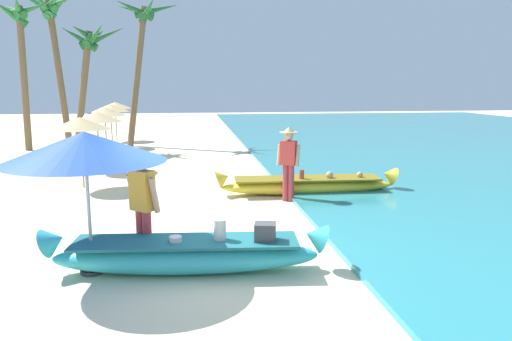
% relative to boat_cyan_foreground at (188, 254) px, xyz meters
% --- Properties ---
extents(ground_plane, '(80.00, 80.00, 0.00)m').
position_rel_boat_cyan_foreground_xyz_m(ground_plane, '(0.42, 0.55, -0.28)').
color(ground_plane, beige).
extents(boat_cyan_foreground, '(4.26, 1.07, 0.81)m').
position_rel_boat_cyan_foreground_xyz_m(boat_cyan_foreground, '(0.00, 0.00, 0.00)').
color(boat_cyan_foreground, '#33B2BC').
rests_on(boat_cyan_foreground, ground).
extents(boat_yellow_midground, '(4.72, 0.98, 0.73)m').
position_rel_boat_cyan_foreground_xyz_m(boat_yellow_midground, '(3.01, 4.81, -0.04)').
color(boat_yellow_midground, yellow).
rests_on(boat_yellow_midground, ground).
extents(person_vendor_hatted, '(0.57, 0.46, 1.79)m').
position_rel_boat_cyan_foreground_xyz_m(person_vendor_hatted, '(2.37, 4.13, 0.75)').
color(person_vendor_hatted, '#B2383D').
rests_on(person_vendor_hatted, ground).
extents(person_tourist_customer, '(0.55, 0.51, 1.71)m').
position_rel_boat_cyan_foreground_xyz_m(person_tourist_customer, '(-0.67, 0.48, 0.68)').
color(person_tourist_customer, '#B2383D').
rests_on(person_tourist_customer, ground).
extents(patio_umbrella_large, '(2.31, 2.31, 2.11)m').
position_rel_boat_cyan_foreground_xyz_m(patio_umbrella_large, '(-1.42, 0.19, 1.60)').
color(patio_umbrella_large, '#B7B7BC').
rests_on(patio_umbrella_large, ground).
extents(parasol_row_0, '(1.60, 1.60, 1.91)m').
position_rel_boat_cyan_foreground_xyz_m(parasol_row_0, '(-2.82, 6.39, 1.46)').
color(parasol_row_0, '#8E6B47').
rests_on(parasol_row_0, ground).
extents(parasol_row_1, '(1.60, 1.60, 1.91)m').
position_rel_boat_cyan_foreground_xyz_m(parasol_row_1, '(-2.87, 9.07, 1.46)').
color(parasol_row_1, '#8E6B47').
rests_on(parasol_row_1, ground).
extents(parasol_row_2, '(1.60, 1.60, 1.91)m').
position_rel_boat_cyan_foreground_xyz_m(parasol_row_2, '(-3.12, 12.02, 1.46)').
color(parasol_row_2, '#8E6B47').
rests_on(parasol_row_2, ground).
extents(parasol_row_3, '(1.60, 1.60, 1.91)m').
position_rel_boat_cyan_foreground_xyz_m(parasol_row_3, '(-3.33, 14.80, 1.46)').
color(parasol_row_3, '#8E6B47').
rests_on(parasol_row_3, ground).
extents(parasol_row_4, '(1.60, 1.60, 1.91)m').
position_rel_boat_cyan_foreground_xyz_m(parasol_row_4, '(-3.53, 17.50, 1.46)').
color(parasol_row_4, '#8E6B47').
rests_on(parasol_row_4, ground).
extents(palm_tree_tall_inland, '(2.34, 2.39, 6.20)m').
position_rel_boat_cyan_foreground_xyz_m(palm_tree_tall_inland, '(-6.67, 14.42, 4.57)').
color(palm_tree_tall_inland, brown).
rests_on(palm_tree_tall_inland, ground).
extents(palm_tree_leaning_seaward, '(2.83, 2.59, 6.42)m').
position_rel_boat_cyan_foreground_xyz_m(palm_tree_leaning_seaward, '(-1.89, 15.30, 4.80)').
color(palm_tree_leaning_seaward, brown).
rests_on(palm_tree_leaning_seaward, ground).
extents(palm_tree_mid_cluster, '(2.75, 2.45, 5.26)m').
position_rel_boat_cyan_foreground_xyz_m(palm_tree_mid_cluster, '(-3.98, 14.23, 3.90)').
color(palm_tree_mid_cluster, brown).
rests_on(palm_tree_mid_cluster, ground).
extents(palm_tree_far_behind, '(2.44, 2.39, 6.61)m').
position_rel_boat_cyan_foreground_xyz_m(palm_tree_far_behind, '(-5.67, 15.25, 5.02)').
color(palm_tree_far_behind, brown).
rests_on(palm_tree_far_behind, ground).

